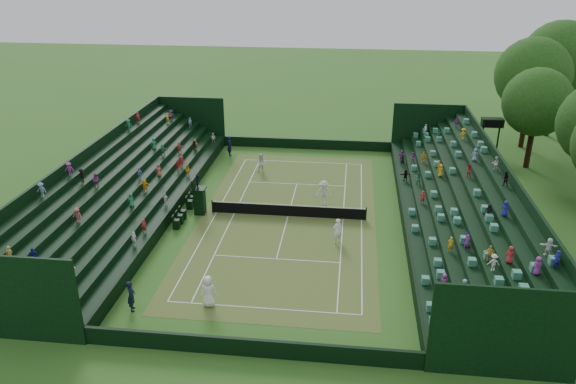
% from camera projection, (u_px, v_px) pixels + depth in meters
% --- Properties ---
extents(ground, '(160.00, 160.00, 0.00)m').
position_uv_depth(ground, '(288.00, 216.00, 42.08)').
color(ground, '#32651F').
rests_on(ground, ground).
extents(court_surface, '(12.97, 26.77, 0.01)m').
position_uv_depth(court_surface, '(288.00, 216.00, 42.08)').
color(court_surface, '#366D24').
rests_on(court_surface, ground).
extents(perimeter_wall_north, '(17.17, 0.20, 1.00)m').
position_uv_depth(perimeter_wall_north, '(307.00, 144.00, 56.38)').
color(perimeter_wall_north, black).
rests_on(perimeter_wall_north, ground).
extents(perimeter_wall_south, '(17.17, 0.20, 1.00)m').
position_uv_depth(perimeter_wall_south, '(250.00, 347.00, 27.39)').
color(perimeter_wall_south, black).
rests_on(perimeter_wall_south, ground).
extents(perimeter_wall_east, '(0.20, 31.77, 1.00)m').
position_uv_depth(perimeter_wall_east, '(403.00, 216.00, 40.97)').
color(perimeter_wall_east, black).
rests_on(perimeter_wall_east, ground).
extents(perimeter_wall_west, '(0.20, 31.77, 1.00)m').
position_uv_depth(perimeter_wall_west, '(178.00, 205.00, 42.80)').
color(perimeter_wall_west, black).
rests_on(perimeter_wall_west, ground).
extents(north_grandstand, '(6.60, 32.00, 4.90)m').
position_uv_depth(north_grandstand, '(464.00, 206.00, 40.10)').
color(north_grandstand, black).
rests_on(north_grandstand, ground).
extents(south_grandstand, '(6.60, 32.00, 4.90)m').
position_uv_depth(south_grandstand, '(124.00, 190.00, 42.84)').
color(south_grandstand, black).
rests_on(south_grandstand, ground).
extents(tennis_net, '(11.67, 0.10, 1.06)m').
position_uv_depth(tennis_net, '(288.00, 210.00, 41.87)').
color(tennis_net, black).
rests_on(tennis_net, ground).
extents(scoreboard_tower, '(2.00, 1.00, 3.70)m').
position_uv_depth(scoreboard_tower, '(492.00, 124.00, 53.52)').
color(scoreboard_tower, black).
rests_on(scoreboard_tower, ground).
extents(tree_row, '(11.78, 36.19, 12.08)m').
position_uv_depth(tree_row, '(576.00, 97.00, 47.05)').
color(tree_row, black).
rests_on(tree_row, ground).
extents(umpire_chair, '(0.99, 0.99, 3.12)m').
position_uv_depth(umpire_chair, '(199.00, 197.00, 42.05)').
color(umpire_chair, black).
rests_on(umpire_chair, ground).
extents(courtside_chairs, '(0.47, 5.44, 1.01)m').
position_uv_depth(courtside_chairs, '(186.00, 209.00, 42.39)').
color(courtside_chairs, black).
rests_on(courtside_chairs, ground).
extents(player_near_west, '(0.95, 0.64, 1.89)m').
position_uv_depth(player_near_west, '(208.00, 291.00, 31.12)').
color(player_near_west, white).
rests_on(player_near_west, ground).
extents(player_near_east, '(0.76, 0.64, 1.79)m').
position_uv_depth(player_near_east, '(337.00, 231.00, 37.99)').
color(player_near_east, white).
rests_on(player_near_east, ground).
extents(player_far_west, '(0.90, 0.72, 1.76)m').
position_uv_depth(player_far_west, '(261.00, 163.00, 50.12)').
color(player_far_west, white).
rests_on(player_far_west, ground).
extents(player_far_east, '(1.43, 0.99, 2.02)m').
position_uv_depth(player_far_east, '(324.00, 193.00, 43.65)').
color(player_far_east, silver).
rests_on(player_far_east, ground).
extents(line_judge_north, '(0.72, 0.85, 1.98)m').
position_uv_depth(line_judge_north, '(230.00, 146.00, 54.22)').
color(line_judge_north, black).
rests_on(line_judge_north, ground).
extents(line_judge_south, '(0.63, 0.77, 1.83)m').
position_uv_depth(line_judge_south, '(131.00, 296.00, 30.76)').
color(line_judge_south, black).
rests_on(line_judge_south, ground).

